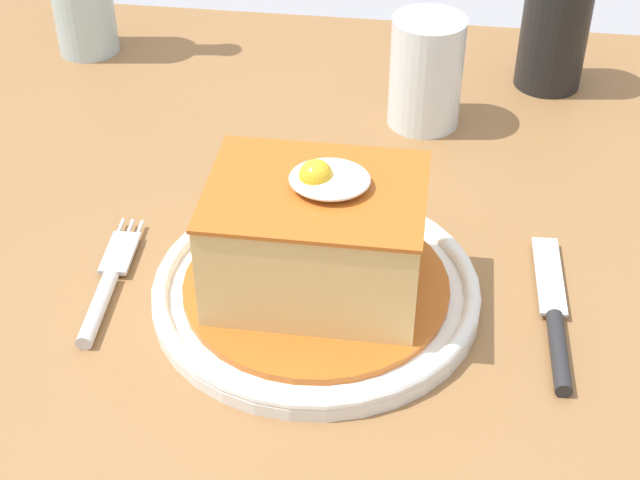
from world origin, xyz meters
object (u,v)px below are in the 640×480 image
at_px(main_plate, 316,290).
at_px(knife, 556,328).
at_px(soda_can, 555,27).
at_px(drinking_glass, 426,79).
at_px(fork, 105,289).

distance_m(main_plate, knife, 0.17).
distance_m(soda_can, drinking_glass, 0.15).
relative_size(main_plate, knife, 1.46).
height_order(main_plate, drinking_glass, drinking_glass).
bearing_deg(fork, soda_can, 48.02).
height_order(fork, knife, same).
bearing_deg(knife, soda_can, 88.34).
distance_m(main_plate, drinking_glass, 0.28).
distance_m(fork, drinking_glass, 0.36).
bearing_deg(knife, main_plate, 175.24).
relative_size(main_plate, drinking_glass, 2.30).
xyz_separation_m(main_plate, drinking_glass, (0.06, 0.27, 0.04)).
height_order(knife, soda_can, soda_can).
bearing_deg(main_plate, soda_can, 62.86).
bearing_deg(soda_can, knife, -91.66).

